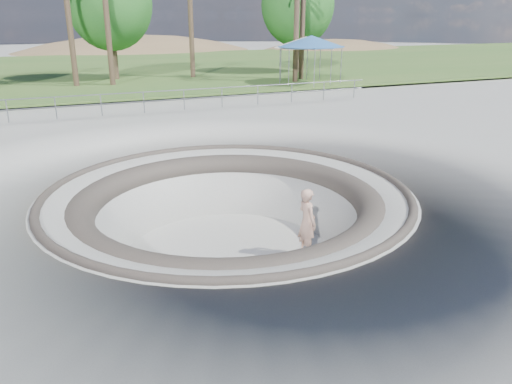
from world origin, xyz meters
The scene contains 11 objects.
ground centered at (0.00, 0.00, 0.00)m, with size 180.00×180.00×0.00m, color #AFAFAA.
skate_bowl centered at (0.00, 0.00, -1.83)m, with size 14.00×14.00×4.10m.
grass_strip centered at (0.00, 34.00, 0.22)m, with size 180.00×36.00×0.12m.
distant_hills centered at (3.78, 57.17, -7.02)m, with size 103.20×45.00×28.60m.
safety_railing centered at (0.00, 12.00, 0.69)m, with size 25.00×0.06×1.03m.
skateboard centered at (1.98, -1.06, -1.83)m, with size 0.92×0.48×0.09m.
skater centered at (1.98, -1.06, -0.82)m, with size 0.72×0.47×1.97m, color tan.
canopy_white centered at (12.26, 18.50, 2.94)m, with size 5.82×5.82×3.04m.
canopy_blue centered at (12.41, 18.00, 3.03)m, with size 5.70×5.70×3.13m.
bushy_tree_mid centered at (0.56, 25.62, 5.44)m, with size 5.88×5.35×8.49m.
bushy_tree_right centered at (14.97, 25.10, 5.44)m, with size 5.88×5.35×8.49m.
Camera 1 is at (-4.34, -12.43, 4.65)m, focal length 35.00 mm.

